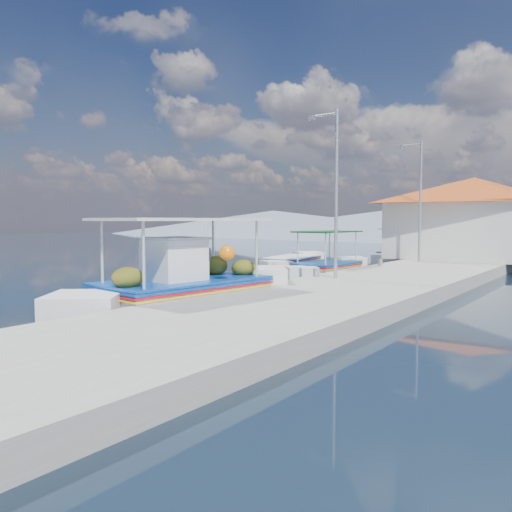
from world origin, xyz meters
The scene contains 10 objects.
ground centered at (0.00, 0.00, 0.00)m, with size 160.00×160.00×0.00m, color black.
quay centered at (5.90, 6.00, 0.25)m, with size 5.00×44.00×0.50m, color #9D9B93.
bollards centered at (3.80, 5.25, 0.65)m, with size 0.20×17.20×0.30m.
main_caique centered at (2.56, -3.57, 0.56)m, with size 3.26×8.85×2.93m.
caique_green_canopy centered at (1.87, 6.53, 0.35)m, with size 2.00×6.21×2.32m.
caique_blue_hull centered at (-0.78, 7.82, 0.30)m, with size 2.57×6.15×1.11m.
caique_far centered at (2.19, 16.42, 0.43)m, with size 3.52×6.13×2.31m.
harbor_building centered at (6.20, 15.00, 2.78)m, with size 10.49×10.49×4.40m.
lamp_post_near centered at (4.51, 2.00, 3.85)m, with size 1.21×0.14×6.00m.
lamp_post_far centered at (4.51, 11.00, 3.85)m, with size 1.21×0.14×6.00m.
Camera 1 is at (13.11, -14.41, 2.58)m, focal length 35.82 mm.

